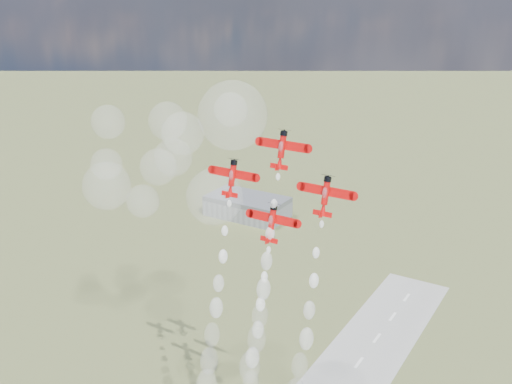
{
  "coord_description": "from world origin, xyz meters",
  "views": [
    {
      "loc": [
        68.34,
        -121.55,
        141.63
      ],
      "look_at": [
        -5.26,
        0.41,
        91.36
      ],
      "focal_mm": 42.0,
      "sensor_mm": 36.0,
      "label": 1
    }
  ],
  "objects_px": {
    "plane_left": "(232,177)",
    "plane_right": "(325,195)",
    "plane_lead": "(282,149)",
    "hangar": "(247,206)",
    "plane_slot": "(272,222)"
  },
  "relations": [
    {
      "from": "plane_left",
      "to": "plane_right",
      "type": "xyz_separation_m",
      "value": [
        26.25,
        0.0,
        0.0
      ]
    },
    {
      "from": "plane_right",
      "to": "plane_left",
      "type": "bearing_deg",
      "value": 180.0
    },
    {
      "from": "plane_lead",
      "to": "plane_right",
      "type": "xyz_separation_m",
      "value": [
        13.13,
        -2.33,
        -8.89
      ]
    },
    {
      "from": "hangar",
      "to": "plane_right",
      "type": "bearing_deg",
      "value": -53.31
    },
    {
      "from": "hangar",
      "to": "plane_left",
      "type": "xyz_separation_m",
      "value": [
        107.61,
        -179.66,
        87.61
      ]
    },
    {
      "from": "plane_lead",
      "to": "plane_left",
      "type": "xyz_separation_m",
      "value": [
        -13.13,
        -2.33,
        -8.89
      ]
    },
    {
      "from": "plane_lead",
      "to": "plane_slot",
      "type": "distance_m",
      "value": 18.38
    },
    {
      "from": "plane_left",
      "to": "plane_right",
      "type": "bearing_deg",
      "value": 0.0
    },
    {
      "from": "plane_lead",
      "to": "plane_slot",
      "type": "relative_size",
      "value": 1.0
    },
    {
      "from": "plane_left",
      "to": "plane_slot",
      "type": "distance_m",
      "value": 16.02
    },
    {
      "from": "plane_right",
      "to": "plane_slot",
      "type": "relative_size",
      "value": 1.0
    },
    {
      "from": "plane_lead",
      "to": "plane_left",
      "type": "relative_size",
      "value": 1.0
    },
    {
      "from": "plane_left",
      "to": "plane_slot",
      "type": "height_order",
      "value": "plane_left"
    },
    {
      "from": "plane_lead",
      "to": "plane_right",
      "type": "distance_m",
      "value": 16.02
    },
    {
      "from": "hangar",
      "to": "plane_slot",
      "type": "relative_size",
      "value": 3.66
    }
  ]
}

